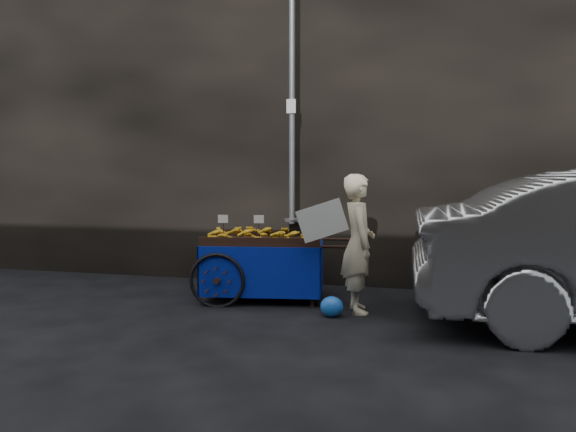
# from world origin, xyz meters

# --- Properties ---
(ground) EXTENTS (80.00, 80.00, 0.00)m
(ground) POSITION_xyz_m (0.00, 0.00, 0.00)
(ground) COLOR black
(ground) RESTS_ON ground
(building_wall) EXTENTS (13.50, 2.00, 5.00)m
(building_wall) POSITION_xyz_m (0.39, 2.60, 2.50)
(building_wall) COLOR black
(building_wall) RESTS_ON ground
(street_pole) EXTENTS (0.12, 0.10, 4.00)m
(street_pole) POSITION_xyz_m (0.30, 1.30, 2.01)
(street_pole) COLOR slate
(street_pole) RESTS_ON ground
(banana_cart) EXTENTS (2.06, 1.17, 1.06)m
(banana_cart) POSITION_xyz_m (0.05, 0.64, 0.65)
(banana_cart) COLOR black
(banana_cart) RESTS_ON ground
(vendor) EXTENTS (0.92, 0.64, 1.54)m
(vendor) POSITION_xyz_m (1.29, 0.27, 0.77)
(vendor) COLOR beige
(vendor) RESTS_ON ground
(plastic_bag) EXTENTS (0.25, 0.20, 0.22)m
(plastic_bag) POSITION_xyz_m (1.05, -0.01, 0.11)
(plastic_bag) COLOR blue
(plastic_bag) RESTS_ON ground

